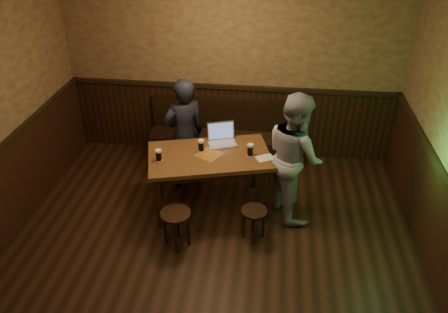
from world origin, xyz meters
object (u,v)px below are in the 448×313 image
Objects in this scene: stool_right at (254,216)px; person_grey at (294,156)px; bench at (222,141)px; laptop at (222,138)px; pint_mid at (201,145)px; pint_right at (250,150)px; pub_table at (209,162)px; person_suit at (184,135)px; stool_left at (176,219)px; pint_left at (159,155)px.

person_grey is at bearing 53.15° from stool_right.
bench is 5.05× the size of laptop.
laptop is at bearing 45.79° from pint_mid.
bench is at bearing 17.25° from person_grey.
pint_right is 0.56m from person_grey.
pub_table is 10.55× the size of pint_right.
person_suit is at bearing 49.69° from person_grey.
stool_right is at bearing -57.41° from pub_table.
pint_right is 0.10× the size of person_grey.
stool_left is 1.15× the size of stool_right.
stool_left is 1.02m from pint_mid.
pint_mid is 0.09× the size of person_grey.
pint_left is 0.09× the size of person_grey.
pint_right is at bearing 65.69° from person_grey.
pint_mid is (-0.73, 0.64, 0.56)m from stool_right.
bench is at bearing 67.77° from pint_left.
person_grey is at bearing 131.01° from person_suit.
laptop is (0.12, -0.92, 0.57)m from bench.
person_grey is at bearing -48.44° from bench.
pint_left is (-0.60, -1.46, 0.58)m from bench.
stool_left is 1.65m from person_grey.
bench is 1.29× the size of pub_table.
bench reaches higher than pub_table.
pub_table is 0.39m from laptop.
person_grey is at bearing -1.93° from pint_mid.
pub_table is 11.07× the size of pint_mid.
pub_table is 4.01× the size of stool_right.
person_grey is (1.48, -0.43, 0.03)m from person_suit.
pint_mid is 0.09× the size of person_suit.
pint_right is at bearing -10.60° from pub_table.
stool_left is at bearing -61.50° from pint_left.
pint_left is 0.99× the size of pint_mid.
pint_mid is (0.17, 0.87, 0.51)m from stool_left.
laptop reaches higher than stool_right.
pint_mid is at bearing 79.17° from stool_left.
person_grey is (1.35, 0.83, 0.46)m from stool_left.
stool_left reaches higher than stool_right.
stool_left is at bearing -133.73° from pint_right.
person_suit is at bearing 116.37° from pub_table.
person_suit reaches higher than laptop.
stool_right is 1.15m from laptop.
pint_left is 1.68m from person_grey.
bench is at bearing 82.07° from stool_left.
person_suit is (-0.42, -0.78, 0.50)m from bench.
laptop reaches higher than pint_mid.
pub_table is 0.91m from stool_right.
person_grey is (1.07, 0.04, 0.14)m from pub_table.
pub_table is 3.91× the size of laptop.
pint_mid reaches higher than bench.
person_grey reaches higher than laptop.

